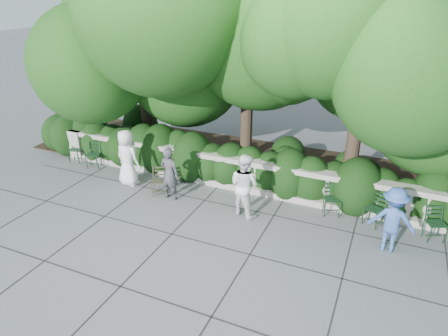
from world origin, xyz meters
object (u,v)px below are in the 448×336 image
at_px(chair_e, 368,227).
at_px(chair_d, 331,217).
at_px(chair_f, 435,243).
at_px(person_casual_man, 244,185).
at_px(person_businessman, 127,158).
at_px(chair_b, 93,169).
at_px(person_woman_grey, 170,174).
at_px(person_older_blue, 392,220).
at_px(chair_c, 171,185).
at_px(chair_a, 75,163).
at_px(chair_weathered, 160,197).

bearing_deg(chair_e, chair_d, -160.28).
height_order(chair_f, person_casual_man, person_casual_man).
height_order(chair_d, person_casual_man, person_casual_man).
bearing_deg(chair_d, person_businessman, 167.79).
bearing_deg(person_casual_man, person_businessman, 16.40).
bearing_deg(chair_b, person_casual_man, -25.93).
bearing_deg(chair_b, chair_e, -19.39).
relative_size(chair_d, chair_f, 1.00).
relative_size(chair_f, person_woman_grey, 0.55).
bearing_deg(person_older_blue, chair_c, -6.54).
distance_m(chair_a, chair_e, 9.40).
height_order(chair_f, person_older_blue, person_older_blue).
relative_size(chair_c, chair_d, 1.00).
relative_size(chair_d, person_woman_grey, 0.55).
bearing_deg(person_businessman, chair_weathered, 175.41).
xyz_separation_m(chair_a, chair_c, (3.76, -0.07, 0.00)).
xyz_separation_m(person_woman_grey, person_casual_man, (2.16, 0.06, 0.07)).
height_order(chair_d, person_woman_grey, person_woman_grey).
height_order(chair_c, chair_d, same).
distance_m(chair_b, chair_weathered, 3.10).
bearing_deg(person_woman_grey, chair_c, -54.69).
bearing_deg(person_businessman, chair_f, -166.04).
relative_size(chair_c, person_casual_man, 0.50).
relative_size(chair_a, person_casual_man, 0.50).
xyz_separation_m(chair_a, chair_e, (9.40, -0.09, 0.00)).
xyz_separation_m(chair_a, person_casual_man, (6.34, -0.72, 0.83)).
xyz_separation_m(chair_c, chair_e, (5.64, -0.02, 0.00)).
height_order(person_woman_grey, person_casual_man, person_casual_man).
bearing_deg(chair_f, chair_d, 152.88).
distance_m(chair_a, person_woman_grey, 4.32).
bearing_deg(person_businessman, chair_b, -1.26).
bearing_deg(chair_e, chair_f, 20.66).
bearing_deg(person_casual_man, chair_f, -153.80).
distance_m(chair_c, person_woman_grey, 1.13).
bearing_deg(chair_weathered, chair_a, 142.98).
bearing_deg(chair_weathered, person_businessman, 139.41).
height_order(chair_c, person_woman_grey, person_woman_grey).
relative_size(chair_b, person_woman_grey, 0.55).
bearing_deg(chair_a, chair_f, -11.88).
distance_m(chair_b, chair_c, 2.90).
bearing_deg(chair_f, chair_e, 153.25).
distance_m(chair_c, chair_f, 7.13).
xyz_separation_m(chair_c, chair_f, (7.12, -0.13, 0.00)).
xyz_separation_m(chair_b, chair_weathered, (3.00, -0.78, 0.00)).
height_order(person_businessman, person_woman_grey, person_businessman).
height_order(chair_b, person_older_blue, person_older_blue).
bearing_deg(chair_d, person_older_blue, -49.16).
relative_size(person_casual_man, person_older_blue, 1.08).
bearing_deg(chair_a, person_casual_man, -17.33).
xyz_separation_m(chair_weathered, person_casual_man, (2.48, 0.16, 0.83)).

